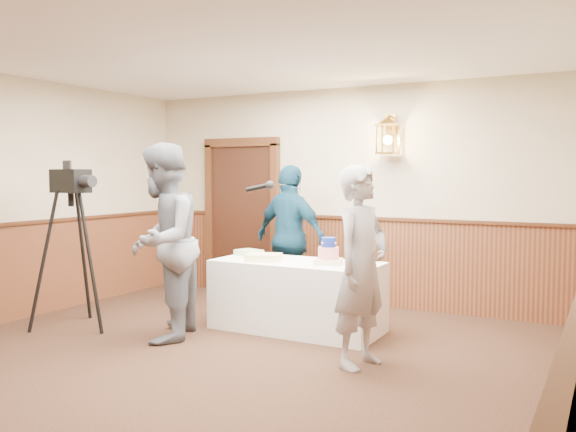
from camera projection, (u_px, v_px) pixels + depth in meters
name	position (u px, v px, depth m)	size (l,w,h in m)	color
ground	(180.00, 381.00, 4.96)	(7.00, 7.00, 0.00)	black
room_shell	(206.00, 193.00, 5.28)	(6.02, 7.02, 2.81)	tan
display_table	(297.00, 296.00, 6.56)	(1.80, 0.80, 0.75)	white
tiered_cake	(328.00, 254.00, 6.33)	(0.33, 0.33, 0.28)	beige
sheet_cake_yellow	(264.00, 257.00, 6.57)	(0.37, 0.28, 0.08)	#EDE38E
sheet_cake_green	(249.00, 253.00, 7.00)	(0.28, 0.22, 0.07)	#B6DE9D
interviewer	(162.00, 242.00, 6.15)	(1.67, 1.18, 2.00)	slate
baker	(361.00, 266.00, 5.31)	(0.64, 0.42, 1.76)	#969599
assistant_p	(291.00, 238.00, 7.53)	(1.05, 0.44, 1.80)	navy
tv_camera_rig	(73.00, 257.00, 6.63)	(0.68, 0.64, 1.74)	black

